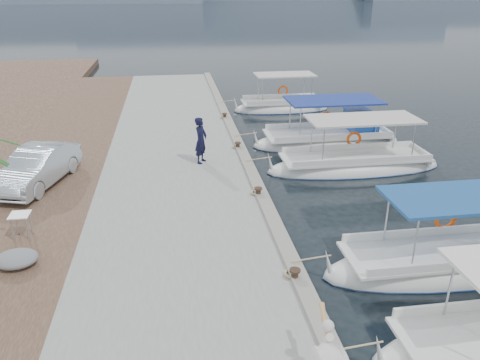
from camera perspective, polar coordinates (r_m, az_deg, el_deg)
name	(u,v)px	position (r m, az deg, el deg)	size (l,w,h in m)	color
ground	(277,229)	(15.19, 4.53, -6.01)	(400.00, 400.00, 0.00)	black
concrete_quay	(179,170)	(19.28, -7.46, 1.20)	(6.00, 40.00, 0.50)	gray
quay_curb	(246,160)	(19.38, 0.73, 2.50)	(0.44, 40.00, 0.12)	gray
cobblestone_strip	(51,177)	(19.89, -22.00, 0.34)	(4.00, 40.00, 0.50)	brown
fishing_caique_b	(450,265)	(14.40, 24.24, -9.39)	(7.35, 2.16, 2.83)	white
fishing_caique_c	(354,167)	(20.43, 13.75, 1.61)	(7.59, 2.22, 2.83)	white
fishing_caique_d	(329,141)	(23.37, 10.78, 4.75)	(7.37, 2.57, 2.83)	white
fishing_caique_e	(281,108)	(29.41, 5.05, 8.71)	(5.94, 2.08, 2.83)	white
mooring_bollards	(258,191)	(16.12, 2.24, -1.40)	(0.28, 20.28, 0.33)	black
fisherman	(201,140)	(19.02, -4.79, 4.84)	(0.69, 0.45, 1.89)	black
parked_car	(37,167)	(18.41, -23.47, 1.46)	(1.44, 4.13, 1.36)	silver
tarp_bundle	(16,259)	(13.65, -25.59, -8.67)	(1.10, 0.90, 0.40)	gray
folding_table	(21,221)	(14.88, -25.16, -4.52)	(0.55, 0.55, 0.73)	silver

